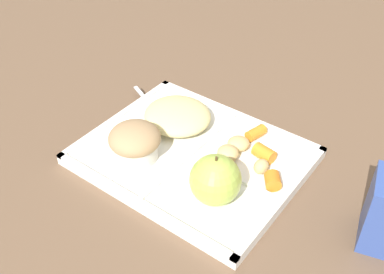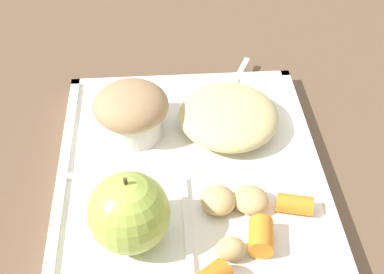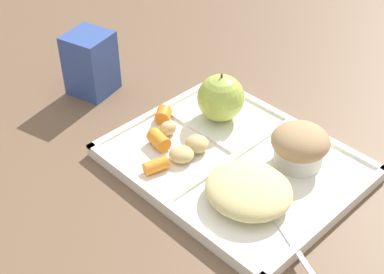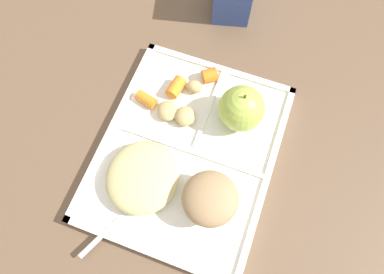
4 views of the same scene
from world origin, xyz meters
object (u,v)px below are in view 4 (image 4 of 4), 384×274
object	(u,v)px
lunch_tray	(188,152)
bran_muffin	(210,199)
plastic_fork	(128,210)
green_apple	(241,109)

from	to	relation	value
lunch_tray	bran_muffin	distance (m)	0.10
lunch_tray	plastic_fork	size ratio (longest dim) A/B	2.25
lunch_tray	green_apple	distance (m)	0.11
lunch_tray	bran_muffin	xyz separation A→B (m)	(0.07, 0.06, 0.04)
green_apple	bran_muffin	bearing A→B (deg)	0.00
lunch_tray	plastic_fork	world-z (taller)	lunch_tray
green_apple	bran_muffin	world-z (taller)	green_apple
bran_muffin	plastic_fork	world-z (taller)	bran_muffin
green_apple	bran_muffin	distance (m)	0.16
plastic_fork	bran_muffin	bearing A→B (deg)	115.02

